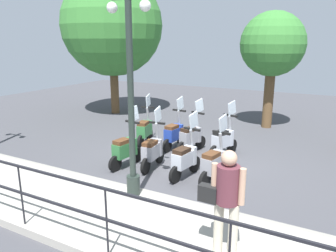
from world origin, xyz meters
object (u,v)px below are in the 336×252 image
scooter_far_1 (191,136)px  scooter_far_2 (174,133)px  lamp_post_near (131,106)px  scooter_near_1 (185,158)px  scooter_far_0 (224,140)px  tree_distant (273,45)px  scooter_far_3 (145,129)px  tree_large (112,26)px  scooter_near_0 (214,163)px  pedestrian_with_bag (226,195)px  scooter_near_3 (126,149)px  scooter_near_2 (153,150)px

scooter_far_1 → scooter_far_2: (0.04, 0.57, 0.00)m
lamp_post_near → scooter_near_1: 2.19m
scooter_far_0 → scooter_far_2: bearing=109.9°
tree_distant → scooter_far_3: (-3.95, 2.90, -2.51)m
tree_large → scooter_far_0: 7.64m
scooter_near_1 → tree_distant: bearing=1.5°
tree_large → scooter_far_3: 5.88m
tree_large → scooter_far_0: size_ratio=3.84×
scooter_near_0 → scooter_far_0: size_ratio=1.00×
pedestrian_with_bag → scooter_far_2: pedestrian_with_bag is taller
scooter_near_3 → scooter_far_1: size_ratio=1.00×
tree_distant → scooter_near_3: tree_distant is taller
scooter_near_0 → scooter_near_2: size_ratio=1.00×
scooter_far_3 → scooter_far_2: bearing=-99.7°
scooter_near_1 → scooter_near_0: bearing=-78.4°
scooter_far_1 → scooter_near_3: bearing=167.1°
scooter_far_0 → pedestrian_with_bag: bearing=-144.0°
scooter_near_1 → scooter_far_2: same height
tree_large → scooter_far_3: (-3.27, -3.62, -3.29)m
scooter_far_2 → tree_large: bearing=59.5°
tree_large → scooter_far_0: tree_large is taller
scooter_near_2 → scooter_far_0: same height
tree_large → scooter_near_1: 8.35m
tree_distant → scooter_far_1: size_ratio=2.72×
scooter_near_0 → scooter_near_1: 0.71m
scooter_far_1 → pedestrian_with_bag: bearing=-134.1°
scooter_near_1 → scooter_far_3: bearing=60.3°
tree_large → scooter_far_2: tree_large is taller
scooter_far_0 → scooter_far_2: size_ratio=1.00×
pedestrian_with_bag → scooter_far_3: pedestrian_with_bag is taller
scooter_far_2 → lamp_post_near: bearing=-162.3°
pedestrian_with_bag → tree_large: tree_large is taller
scooter_far_0 → scooter_near_2: bearing=160.4°
tree_distant → scooter_far_1: tree_distant is taller
pedestrian_with_bag → scooter_far_1: bearing=31.6°
scooter_far_1 → scooter_far_2: same height
scooter_near_3 → scooter_far_0: 2.74m
lamp_post_near → scooter_near_0: (1.61, -1.12, -1.47)m
scooter_near_1 → scooter_far_3: (1.73, 2.20, 0.00)m
tree_distant → scooter_near_0: tree_distant is taller
scooter_far_1 → scooter_far_3: size_ratio=1.00×
lamp_post_near → scooter_far_1: bearing=3.8°
scooter_near_3 → scooter_far_3: 1.91m
lamp_post_near → scooter_near_3: 2.42m
pedestrian_with_bag → scooter_near_2: pedestrian_with_bag is taller
scooter_near_0 → scooter_far_3: (1.69, 2.92, 0.00)m
tree_large → scooter_near_3: (-5.09, -4.20, -3.29)m
tree_large → scooter_near_3: 7.37m
scooter_far_2 → scooter_far_3: same height
scooter_near_2 → scooter_far_3: (1.60, 1.24, 0.00)m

